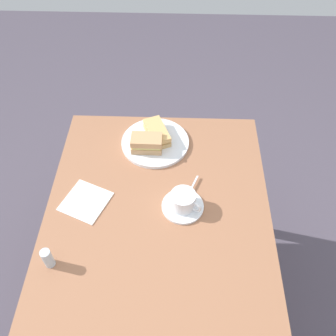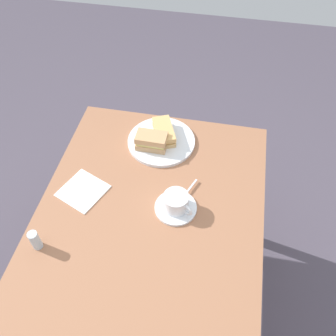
{
  "view_description": "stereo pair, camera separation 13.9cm",
  "coord_description": "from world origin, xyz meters",
  "px_view_note": "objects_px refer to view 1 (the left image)",
  "views": [
    {
      "loc": [
        0.57,
        0.06,
        1.84
      ],
      "look_at": [
        -0.32,
        0.03,
        0.78
      ],
      "focal_mm": 39.32,
      "sensor_mm": 36.0,
      "label": 1
    },
    {
      "loc": [
        0.56,
        0.2,
        1.84
      ],
      "look_at": [
        -0.32,
        0.03,
        0.78
      ],
      "focal_mm": 39.32,
      "sensor_mm": 36.0,
      "label": 2
    }
  ],
  "objects_px": {
    "spoon": "(191,189)",
    "napkin": "(86,201)",
    "dining_table": "(156,262)",
    "sandwich_plate": "(155,142)",
    "sandwich_back": "(147,143)",
    "sandwich_front": "(157,133)",
    "coffee_cup": "(183,200)",
    "coffee_saucer": "(183,206)",
    "salt_shaker": "(48,258)"
  },
  "relations": [
    {
      "from": "sandwich_front",
      "to": "coffee_saucer",
      "type": "distance_m",
      "value": 0.35
    },
    {
      "from": "dining_table",
      "to": "sandwich_back",
      "type": "distance_m",
      "value": 0.46
    },
    {
      "from": "dining_table",
      "to": "spoon",
      "type": "relative_size",
      "value": 13.24
    },
    {
      "from": "sandwich_front",
      "to": "coffee_cup",
      "type": "relative_size",
      "value": 1.49
    },
    {
      "from": "dining_table",
      "to": "napkin",
      "type": "relative_size",
      "value": 8.42
    },
    {
      "from": "napkin",
      "to": "salt_shaker",
      "type": "bearing_deg",
      "value": -15.89
    },
    {
      "from": "sandwich_back",
      "to": "coffee_cup",
      "type": "xyz_separation_m",
      "value": [
        0.27,
        0.15,
        -0.0
      ]
    },
    {
      "from": "sandwich_plate",
      "to": "spoon",
      "type": "relative_size",
      "value": 2.9
    },
    {
      "from": "dining_table",
      "to": "napkin",
      "type": "distance_m",
      "value": 0.33
    },
    {
      "from": "salt_shaker",
      "to": "napkin",
      "type": "bearing_deg",
      "value": 164.11
    },
    {
      "from": "salt_shaker",
      "to": "coffee_saucer",
      "type": "bearing_deg",
      "value": 118.88
    },
    {
      "from": "coffee_saucer",
      "to": "napkin",
      "type": "relative_size",
      "value": 1.0
    },
    {
      "from": "coffee_saucer",
      "to": "sandwich_back",
      "type": "bearing_deg",
      "value": -151.35
    },
    {
      "from": "sandwich_front",
      "to": "sandwich_back",
      "type": "height_order",
      "value": "sandwich_back"
    },
    {
      "from": "sandwich_front",
      "to": "napkin",
      "type": "height_order",
      "value": "sandwich_front"
    },
    {
      "from": "coffee_cup",
      "to": "sandwich_front",
      "type": "bearing_deg",
      "value": -161.73
    },
    {
      "from": "coffee_saucer",
      "to": "salt_shaker",
      "type": "distance_m",
      "value": 0.48
    },
    {
      "from": "dining_table",
      "to": "coffee_saucer",
      "type": "distance_m",
      "value": 0.22
    },
    {
      "from": "sandwich_back",
      "to": "salt_shaker",
      "type": "xyz_separation_m",
      "value": [
        0.5,
        -0.27,
        -0.01
      ]
    },
    {
      "from": "sandwich_plate",
      "to": "coffee_saucer",
      "type": "xyz_separation_m",
      "value": [
        0.31,
        0.12,
        -0.0
      ]
    },
    {
      "from": "coffee_saucer",
      "to": "coffee_cup",
      "type": "distance_m",
      "value": 0.04
    },
    {
      "from": "sandwich_back",
      "to": "napkin",
      "type": "distance_m",
      "value": 0.33
    },
    {
      "from": "dining_table",
      "to": "sandwich_front",
      "type": "xyz_separation_m",
      "value": [
        -0.5,
        -0.02,
        0.14
      ]
    },
    {
      "from": "sandwich_plate",
      "to": "salt_shaker",
      "type": "distance_m",
      "value": 0.62
    },
    {
      "from": "sandwich_back",
      "to": "coffee_cup",
      "type": "distance_m",
      "value": 0.3
    },
    {
      "from": "dining_table",
      "to": "coffee_cup",
      "type": "relative_size",
      "value": 11.59
    },
    {
      "from": "sandwich_front",
      "to": "napkin",
      "type": "relative_size",
      "value": 1.08
    },
    {
      "from": "coffee_cup",
      "to": "spoon",
      "type": "distance_m",
      "value": 0.09
    },
    {
      "from": "spoon",
      "to": "napkin",
      "type": "distance_m",
      "value": 0.39
    },
    {
      "from": "napkin",
      "to": "spoon",
      "type": "bearing_deg",
      "value": 99.33
    },
    {
      "from": "dining_table",
      "to": "spoon",
      "type": "bearing_deg",
      "value": 153.35
    },
    {
      "from": "sandwich_front",
      "to": "spoon",
      "type": "height_order",
      "value": "sandwich_front"
    },
    {
      "from": "spoon",
      "to": "napkin",
      "type": "xyz_separation_m",
      "value": [
        0.06,
        -0.38,
        -0.01
      ]
    },
    {
      "from": "coffee_saucer",
      "to": "dining_table",
      "type": "bearing_deg",
      "value": -28.47
    },
    {
      "from": "sandwich_plate",
      "to": "sandwich_back",
      "type": "height_order",
      "value": "sandwich_back"
    },
    {
      "from": "sandwich_front",
      "to": "coffee_cup",
      "type": "xyz_separation_m",
      "value": [
        0.33,
        0.11,
        0.01
      ]
    },
    {
      "from": "coffee_saucer",
      "to": "napkin",
      "type": "xyz_separation_m",
      "value": [
        -0.01,
        -0.35,
        -0.0
      ]
    },
    {
      "from": "coffee_saucer",
      "to": "coffee_cup",
      "type": "bearing_deg",
      "value": 57.92
    },
    {
      "from": "sandwich_plate",
      "to": "spoon",
      "type": "xyz_separation_m",
      "value": [
        0.24,
        0.15,
        0.01
      ]
    },
    {
      "from": "coffee_saucer",
      "to": "spoon",
      "type": "xyz_separation_m",
      "value": [
        -0.07,
        0.03,
        0.01
      ]
    },
    {
      "from": "dining_table",
      "to": "sandwich_plate",
      "type": "xyz_separation_m",
      "value": [
        -0.47,
        -0.03,
        0.11
      ]
    },
    {
      "from": "sandwich_back",
      "to": "sandwich_front",
      "type": "bearing_deg",
      "value": 151.24
    },
    {
      "from": "napkin",
      "to": "sandwich_back",
      "type": "bearing_deg",
      "value": 141.31
    },
    {
      "from": "dining_table",
      "to": "sandwich_back",
      "type": "xyz_separation_m",
      "value": [
        -0.43,
        -0.06,
        0.15
      ]
    },
    {
      "from": "dining_table",
      "to": "salt_shaker",
      "type": "bearing_deg",
      "value": -78.32
    },
    {
      "from": "sandwich_plate",
      "to": "coffee_saucer",
      "type": "relative_size",
      "value": 1.84
    },
    {
      "from": "salt_shaker",
      "to": "coffee_cup",
      "type": "bearing_deg",
      "value": 118.71
    },
    {
      "from": "spoon",
      "to": "salt_shaker",
      "type": "distance_m",
      "value": 0.54
    },
    {
      "from": "sandwich_back",
      "to": "spoon",
      "type": "bearing_deg",
      "value": 42.36
    },
    {
      "from": "napkin",
      "to": "salt_shaker",
      "type": "xyz_separation_m",
      "value": [
        0.24,
        -0.07,
        0.04
      ]
    }
  ]
}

